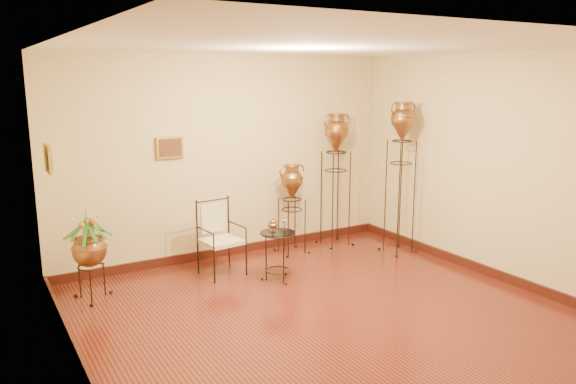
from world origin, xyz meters
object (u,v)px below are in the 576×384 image
amphora_tall (401,176)px  armchair (222,238)px  amphora_mid (336,179)px  side_table (278,255)px  planter_urn (89,246)px

amphora_tall → armchair: 2.71m
amphora_mid → side_table: amphora_mid is taller
planter_urn → amphora_tall: bearing=-5.6°
amphora_mid → armchair: (-2.02, -0.37, -0.53)m
planter_urn → side_table: (2.13, -0.55, -0.30)m
side_table → amphora_tall: bearing=3.8°
amphora_tall → planter_urn: amphora_tall is taller
planter_urn → side_table: size_ratio=1.43×
planter_urn → side_table: planter_urn is taller
amphora_tall → armchair: amphora_tall is taller
amphora_mid → planter_urn: (-3.64, -0.36, -0.38)m
amphora_mid → planter_urn: amphora_mid is taller
amphora_tall → amphora_mid: amphora_tall is taller
amphora_mid → side_table: (-1.51, -0.91, -0.68)m
planter_urn → amphora_mid: bearing=5.7°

